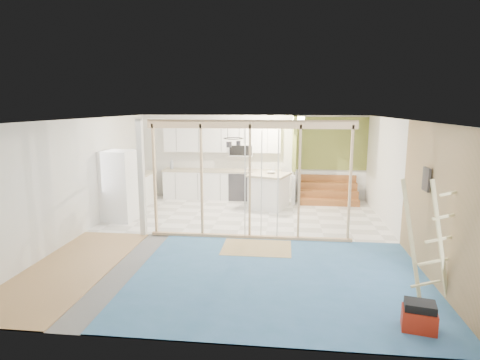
# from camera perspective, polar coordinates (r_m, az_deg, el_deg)

# --- Properties ---
(room) EXTENTS (7.01, 8.01, 2.61)m
(room) POSITION_cam_1_polar(r_m,az_deg,el_deg) (8.60, -0.59, -0.06)
(room) COLOR slate
(room) RESTS_ON ground
(floor_overlays) EXTENTS (7.00, 8.00, 0.03)m
(floor_overlays) POSITION_cam_1_polar(r_m,az_deg,el_deg) (8.98, -0.06, -8.12)
(floor_overlays) COLOR white
(floor_overlays) RESTS_ON room
(stud_frame) EXTENTS (4.66, 0.14, 2.60)m
(stud_frame) POSITION_cam_1_polar(r_m,az_deg,el_deg) (8.58, -2.20, 1.87)
(stud_frame) COLOR beige
(stud_frame) RESTS_ON room
(base_cabinets) EXTENTS (4.45, 2.24, 0.93)m
(base_cabinets) POSITION_cam_1_polar(r_m,az_deg,el_deg) (12.28, -6.11, -0.88)
(base_cabinets) COLOR white
(base_cabinets) RESTS_ON room
(upper_cabinets) EXTENTS (3.60, 0.41, 0.85)m
(upper_cabinets) POSITION_cam_1_polar(r_m,az_deg,el_deg) (12.39, -2.29, 5.60)
(upper_cabinets) COLOR white
(upper_cabinets) RESTS_ON room
(green_partition) EXTENTS (2.25, 1.51, 2.60)m
(green_partition) POSITION_cam_1_polar(r_m,az_deg,el_deg) (12.24, 11.10, 1.22)
(green_partition) COLOR olive
(green_partition) RESTS_ON room
(pot_rack) EXTENTS (0.52, 0.52, 0.72)m
(pot_rack) POSITION_cam_1_polar(r_m,az_deg,el_deg) (10.41, -0.99, 5.64)
(pot_rack) COLOR black
(pot_rack) RESTS_ON room
(sheathing_panel) EXTENTS (0.02, 4.00, 2.60)m
(sheathing_panel) POSITION_cam_1_polar(r_m,az_deg,el_deg) (7.02, 26.67, -3.61)
(sheathing_panel) COLOR tan
(sheathing_panel) RESTS_ON room
(electrical_panel) EXTENTS (0.04, 0.30, 0.40)m
(electrical_panel) POSITION_cam_1_polar(r_m,az_deg,el_deg) (7.49, 24.98, 0.09)
(electrical_panel) COLOR #3C3C41
(electrical_panel) RESTS_ON room
(ceiling_light) EXTENTS (0.32, 0.32, 0.08)m
(ceiling_light) POSITION_cam_1_polar(r_m,az_deg,el_deg) (11.40, 8.37, 8.70)
(ceiling_light) COLOR #FFEABF
(ceiling_light) RESTS_ON room
(fridge) EXTENTS (0.85, 0.82, 1.79)m
(fridge) POSITION_cam_1_polar(r_m,az_deg,el_deg) (10.53, -16.72, -0.81)
(fridge) COLOR white
(fridge) RESTS_ON room
(island) EXTENTS (1.29, 1.29, 1.00)m
(island) POSITION_cam_1_polar(r_m,az_deg,el_deg) (11.35, 4.11, -1.63)
(island) COLOR white
(island) RESTS_ON room
(bowl) EXTENTS (0.27, 0.27, 0.06)m
(bowl) POSITION_cam_1_polar(r_m,az_deg,el_deg) (11.34, 4.44, 1.10)
(bowl) COLOR beige
(bowl) RESTS_ON island
(soap_bottle_a) EXTENTS (0.15, 0.15, 0.33)m
(soap_bottle_a) POSITION_cam_1_polar(r_m,az_deg,el_deg) (12.77, -9.70, 2.32)
(soap_bottle_a) COLOR #A5ACB7
(soap_bottle_a) RESTS_ON base_cabinets
(soap_bottle_b) EXTENTS (0.10, 0.10, 0.18)m
(soap_bottle_b) POSITION_cam_1_polar(r_m,az_deg,el_deg) (12.12, 4.79, 1.65)
(soap_bottle_b) COLOR silver
(soap_bottle_b) RESTS_ON base_cabinets
(toolbox) EXTENTS (0.48, 0.40, 0.40)m
(toolbox) POSITION_cam_1_polar(r_m,az_deg,el_deg) (5.93, 24.13, -17.38)
(toolbox) COLOR #9C1F0E
(toolbox) RESTS_ON room
(ladder) EXTENTS (0.99, 0.10, 1.84)m
(ladder) POSITION_cam_1_polar(r_m,az_deg,el_deg) (6.55, 25.33, -7.72)
(ladder) COLOR #DBCA86
(ladder) RESTS_ON room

